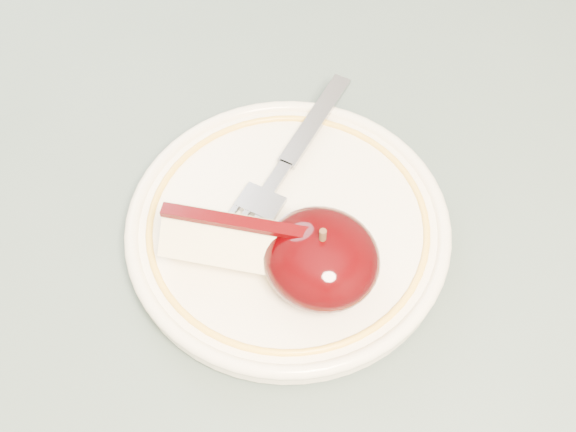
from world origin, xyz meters
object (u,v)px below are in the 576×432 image
Objects in this scene: table at (170,240)px; fork at (285,166)px; apple_half at (321,258)px; plate at (288,228)px.

table is 5.57× the size of fork.
table is at bearing 110.14° from fork.
apple_half is at bearing 0.05° from table.
fork is at bearing 132.19° from plate.
apple_half is at bearing -22.91° from plate.
fork is (0.08, 0.05, 0.11)m from table.
apple_half reaches higher than table.
fork is at bearing 31.95° from table.
plate reaches higher than table.
table is 0.14m from fork.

